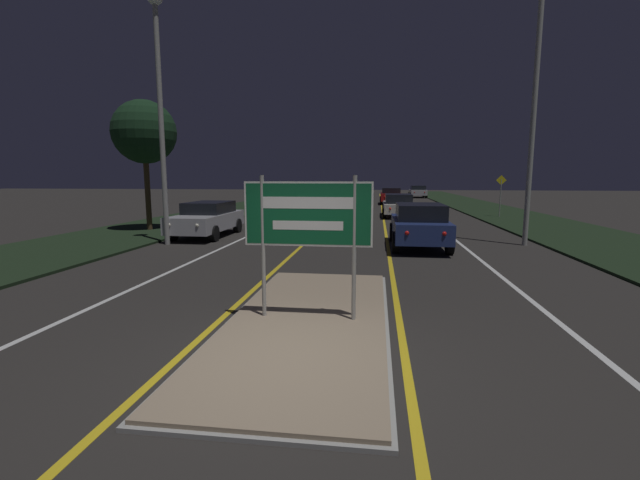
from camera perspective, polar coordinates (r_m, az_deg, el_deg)
The scene contains 22 objects.
ground_plane at distance 5.85m, azimuth -4.23°, elevation -16.28°, with size 160.00×160.00×0.00m, color #282623.
median_island at distance 7.33m, azimuth -1.57°, elevation -10.70°, with size 2.68×6.68×0.10m.
verge_left at distance 27.44m, azimuth -15.23°, elevation 3.05°, with size 5.00×100.00×0.08m.
verge_right at distance 26.67m, azimuth 25.89°, elevation 2.36°, with size 5.00×100.00×0.08m.
centre_line_yellow_left at distance 30.41m, azimuth 2.56°, elevation 3.76°, with size 0.12×70.00×0.01m.
centre_line_yellow_right at distance 30.30m, azimuth 8.35°, elevation 3.66°, with size 0.12×70.00×0.01m.
lane_line_white_left at distance 30.76m, azimuth -2.41°, elevation 3.81°, with size 0.12×70.00×0.01m.
lane_line_white_right at distance 30.45m, azimuth 13.39°, elevation 3.55°, with size 0.12×70.00×0.01m.
edge_line_white_left at distance 31.41m, azimuth -7.82°, elevation 3.84°, with size 0.10×70.00×0.01m.
edge_line_white_right at distance 30.90m, azimuth 18.94°, elevation 3.39°, with size 0.10×70.00×0.01m.
highway_sign at distance 6.96m, azimuth -1.63°, elevation 2.72°, with size 2.11×0.07×2.37m.
streetlight_left_near at distance 16.80m, azimuth -20.71°, elevation 19.76°, with size 0.57×0.57×8.77m.
streetlight_right_near at distance 17.33m, azimuth 26.90°, elevation 19.18°, with size 0.45×0.45×9.97m.
car_receding_0 at distance 15.25m, azimuth 13.08°, elevation 2.02°, with size 1.92×4.25×1.53m.
car_receding_1 at distance 27.14m, azimuth 10.37°, elevation 4.63°, with size 1.92×4.73×1.42m.
car_receding_2 at distance 39.99m, azimuth 9.42°, elevation 5.88°, with size 1.97×4.49×1.49m.
car_receding_3 at distance 53.61m, azimuth 12.91°, elevation 6.36°, with size 2.00×4.55×1.46m.
car_approaching_0 at distance 18.41m, azimuth -14.75°, elevation 2.82°, with size 1.88×4.55×1.42m.
car_approaching_1 at distance 32.03m, azimuth -4.52°, elevation 5.35°, with size 1.87×4.40×1.44m.
car_approaching_2 at distance 45.95m, azimuth 2.63°, elevation 6.28°, with size 1.90×4.33×1.48m.
warning_sign at distance 28.12m, azimuth 22.95°, elevation 5.94°, with size 0.60×0.06×2.49m.
roadside_palm_left at distance 20.97m, azimuth -22.39°, elevation 13.11°, with size 2.78×2.78×5.74m.
Camera 1 is at (1.11, -5.20, 2.43)m, focal length 24.00 mm.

